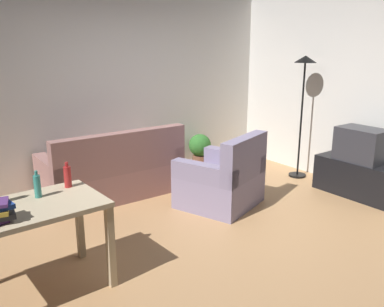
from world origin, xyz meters
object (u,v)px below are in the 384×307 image
object	(u,v)px
tv	(362,145)
bottle_red	(68,176)
tv_stand	(358,178)
potted_plant	(200,149)
armchair	(223,181)
desk	(25,220)
couch	(114,174)
torchiere_lamp	(304,84)
bottle_tall	(37,186)

from	to	relation	value
tv	bottle_red	bearing A→B (deg)	82.08
bottle_red	tv_stand	bearing A→B (deg)	-7.93
potted_plant	armchair	distance (m)	1.58
desk	armchair	xyz separation A→B (m)	(2.47, 0.52, -0.33)
couch	torchiere_lamp	size ratio (longest dim) A/B	0.99
bottle_tall	bottle_red	bearing A→B (deg)	19.03
couch	tv_stand	distance (m)	3.24
bottle_tall	torchiere_lamp	bearing A→B (deg)	8.30
tv	armchair	bearing A→B (deg)	64.68
couch	desk	size ratio (longest dim) A/B	1.45
tv	armchair	world-z (taller)	same
couch	desk	world-z (taller)	couch
couch	armchair	size ratio (longest dim) A/B	1.58
torchiere_lamp	bottle_red	distance (m)	3.78
potted_plant	armchair	xyz separation A→B (m)	(-0.70, -1.41, -0.01)
potted_plant	bottle_red	distance (m)	3.25
potted_plant	bottle_tall	xyz separation A→B (m)	(-3.02, -1.79, 0.53)
desk	armchair	world-z (taller)	armchair
tv_stand	armchair	world-z (taller)	armchair
tv	desk	xyz separation A→B (m)	(-4.15, 0.28, -0.05)
couch	bottle_red	distance (m)	1.83
torchiere_lamp	desk	xyz separation A→B (m)	(-4.14, -0.72, -0.76)
torchiere_lamp	couch	bearing A→B (deg)	161.30
tv	torchiere_lamp	world-z (taller)	torchiere_lamp
torchiere_lamp	armchair	distance (m)	2.01
bottle_red	couch	bearing A→B (deg)	52.16
tv_stand	tv	world-z (taller)	tv
desk	armchair	bearing A→B (deg)	9.22
tv_stand	torchiere_lamp	xyz separation A→B (m)	(0.00, 1.00, 1.17)
tv	desk	bearing A→B (deg)	86.18
tv_stand	bottle_tall	distance (m)	4.06
tv	torchiere_lamp	xyz separation A→B (m)	(-0.00, 1.00, 0.71)
desk	bottle_red	xyz separation A→B (m)	(0.44, 0.24, 0.21)
bottle_red	torchiere_lamp	bearing A→B (deg)	7.44
tv_stand	torchiere_lamp	distance (m)	1.54
desk	couch	bearing A→B (deg)	44.40
bottle_tall	tv_stand	bearing A→B (deg)	-5.98
armchair	bottle_red	xyz separation A→B (m)	(-2.03, -0.28, 0.54)
couch	potted_plant	xyz separation A→B (m)	(1.66, 0.31, 0.02)
torchiere_lamp	potted_plant	world-z (taller)	torchiere_lamp
bottle_tall	couch	bearing A→B (deg)	47.44
potted_plant	tv_stand	bearing A→B (deg)	-66.21
tv_stand	desk	xyz separation A→B (m)	(-4.14, 0.28, 0.41)
bottle_red	potted_plant	bearing A→B (deg)	31.71
potted_plant	armchair	world-z (taller)	armchair
bottle_tall	bottle_red	distance (m)	0.30
tv_stand	torchiere_lamp	bearing A→B (deg)	0.00
torchiere_lamp	armchair	world-z (taller)	torchiere_lamp
couch	bottle_tall	xyz separation A→B (m)	(-1.35, -1.47, 0.55)
desk	potted_plant	world-z (taller)	desk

